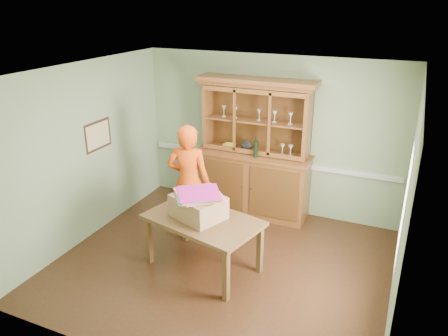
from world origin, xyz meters
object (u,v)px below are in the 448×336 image
at_px(person, 189,182).
at_px(china_hutch, 253,168).
at_px(cardboard_box, 198,207).
at_px(dining_table, 203,224).

bearing_deg(person, china_hutch, -131.20).
relative_size(cardboard_box, person, 0.36).
distance_m(china_hutch, dining_table, 1.91).
xyz_separation_m(cardboard_box, person, (-0.53, 0.72, -0.01)).
bearing_deg(dining_table, cardboard_box, 177.13).
height_order(cardboard_box, person, person).
bearing_deg(person, cardboard_box, 113.63).
bearing_deg(dining_table, china_hutch, 103.04).
distance_m(china_hutch, cardboard_box, 1.89).
height_order(china_hutch, cardboard_box, china_hutch).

